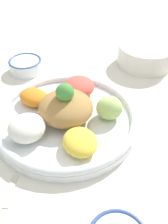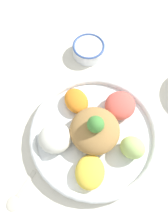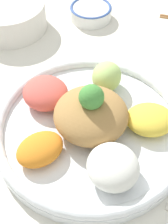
# 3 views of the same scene
# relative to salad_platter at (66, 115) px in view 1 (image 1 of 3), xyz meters

# --- Properties ---
(ground_plane) EXTENTS (2.40, 2.40, 0.00)m
(ground_plane) POSITION_rel_salad_platter_xyz_m (-0.03, 0.03, -0.03)
(ground_plane) COLOR silver
(salad_platter) EXTENTS (0.36, 0.36, 0.12)m
(salad_platter) POSITION_rel_salad_platter_xyz_m (0.00, 0.00, 0.00)
(salad_platter) COLOR white
(salad_platter) RESTS_ON ground_plane
(sauce_bowl_red) EXTENTS (0.11, 0.11, 0.04)m
(sauce_bowl_red) POSITION_rel_salad_platter_xyz_m (-0.28, -0.09, -0.01)
(sauce_bowl_red) COLOR white
(sauce_bowl_red) RESTS_ON ground_plane
(side_serving_bowl) EXTENTS (0.19, 0.19, 0.07)m
(side_serving_bowl) POSITION_rel_salad_platter_xyz_m (-0.24, 0.31, 0.01)
(side_serving_bowl) COLOR silver
(side_serving_bowl) RESTS_ON ground_plane
(serving_spoon_main) EXTENTS (0.12, 0.05, 0.01)m
(serving_spoon_main) POSITION_rel_salad_platter_xyz_m (0.21, -0.15, -0.03)
(serving_spoon_main) COLOR beige
(serving_spoon_main) RESTS_ON ground_plane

